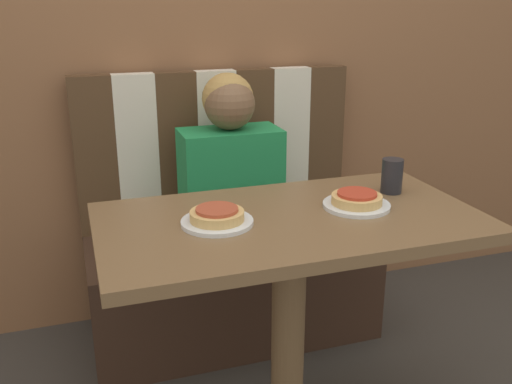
{
  "coord_description": "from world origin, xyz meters",
  "views": [
    {
      "loc": [
        -0.56,
        -1.38,
        1.32
      ],
      "look_at": [
        0.0,
        0.31,
        0.71
      ],
      "focal_mm": 40.0,
      "sensor_mm": 36.0,
      "label": 1
    }
  ],
  "objects": [
    {
      "name": "pizza_left",
      "position": [
        -0.21,
        0.01,
        0.77
      ],
      "size": [
        0.15,
        0.15,
        0.03
      ],
      "color": "tan",
      "rests_on": "plate_left"
    },
    {
      "name": "booth_seat",
      "position": [
        0.0,
        0.62,
        0.21
      ],
      "size": [
        1.12,
        0.49,
        0.42
      ],
      "color": "#382319",
      "rests_on": "ground_plane"
    },
    {
      "name": "wall_back",
      "position": [
        0.0,
        0.92,
        1.3
      ],
      "size": [
        7.0,
        0.05,
        2.6
      ],
      "color": "brown",
      "rests_on": "ground_plane"
    },
    {
      "name": "drinking_cup",
      "position": [
        0.38,
        0.1,
        0.79
      ],
      "size": [
        0.07,
        0.07,
        0.11
      ],
      "color": "#232328",
      "rests_on": "dining_table"
    },
    {
      "name": "dining_table",
      "position": [
        0.0,
        0.0,
        0.63
      ],
      "size": [
        1.07,
        0.58,
        0.74
      ],
      "color": "brown",
      "rests_on": "ground_plane"
    },
    {
      "name": "pizza_right",
      "position": [
        0.21,
        0.01,
        0.77
      ],
      "size": [
        0.15,
        0.15,
        0.03
      ],
      "color": "tan",
      "rests_on": "plate_right"
    },
    {
      "name": "plate_right",
      "position": [
        0.21,
        0.01,
        0.75
      ],
      "size": [
        0.2,
        0.2,
        0.01
      ],
      "color": "white",
      "rests_on": "dining_table"
    },
    {
      "name": "plate_left",
      "position": [
        -0.21,
        0.01,
        0.75
      ],
      "size": [
        0.2,
        0.2,
        0.01
      ],
      "color": "white",
      "rests_on": "dining_table"
    },
    {
      "name": "person",
      "position": [
        0.0,
        0.62,
        0.74
      ],
      "size": [
        0.38,
        0.22,
        0.64
      ],
      "color": "#1E8447",
      "rests_on": "booth_seat"
    },
    {
      "name": "booth_backrest",
      "position": [
        -0.0,
        0.83,
        0.74
      ],
      "size": [
        1.12,
        0.07,
        0.63
      ],
      "color": "#4C331E",
      "rests_on": "booth_seat"
    }
  ]
}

